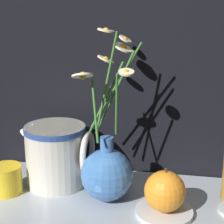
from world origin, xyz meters
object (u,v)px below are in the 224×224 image
(yellow_mug, at_px, (5,180))
(ceramic_pitcher, at_px, (57,153))
(vase_with_flowers, at_px, (107,169))
(orange_fruit, at_px, (165,191))

(yellow_mug, xyz_separation_m, ceramic_pitcher, (0.10, 0.07, 0.05))
(ceramic_pitcher, bearing_deg, vase_with_flowers, -20.13)
(vase_with_flowers, bearing_deg, ceramic_pitcher, 159.87)
(yellow_mug, bearing_deg, vase_with_flowers, 4.69)
(ceramic_pitcher, height_order, orange_fruit, ceramic_pitcher)
(vase_with_flowers, height_order, orange_fruit, vase_with_flowers)
(vase_with_flowers, xyz_separation_m, orange_fruit, (0.13, -0.04, -0.02))
(orange_fruit, bearing_deg, yellow_mug, 176.08)
(yellow_mug, bearing_deg, ceramic_pitcher, 33.19)
(vase_with_flowers, xyz_separation_m, ceramic_pitcher, (-0.13, 0.05, 0.01))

